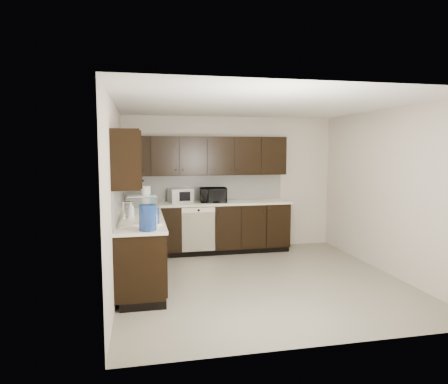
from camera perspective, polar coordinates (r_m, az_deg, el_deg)
The scene contains 20 objects.
floor at distance 5.95m, azimuth 5.22°, elevation -12.43°, with size 4.00×4.00×0.00m, color gray.
ceiling at distance 5.67m, azimuth 5.47°, elevation 12.27°, with size 4.00×4.00×0.00m, color white.
wall_back at distance 7.60m, azimuth 0.90°, elevation 1.28°, with size 4.00×0.02×2.50m, color beige.
wall_left at distance 5.44m, azimuth -15.24°, elevation -0.84°, with size 0.02×4.00×2.50m, color beige.
wall_right at distance 6.55m, azimuth 22.32°, elevation 0.05°, with size 0.02×4.00×2.50m, color beige.
wall_front at distance 3.83m, azimuth 14.21°, elevation -3.65°, with size 4.00×0.02×2.50m, color beige.
lower_cabinets at distance 6.69m, azimuth -5.90°, elevation -6.65°, with size 3.00×2.80×0.90m.
countertop at distance 6.60m, azimuth -5.96°, elevation -2.37°, with size 3.03×2.83×0.04m.
backsplash at distance 6.76m, azimuth -7.94°, elevation 0.03°, with size 3.00×2.80×0.48m.
upper_cabinets at distance 6.62m, azimuth -6.94°, elevation 5.03°, with size 3.00×2.80×0.70m.
dishwasher at distance 6.99m, azimuth -3.66°, elevation -4.97°, with size 0.58×0.04×0.78m.
sink at distance 5.47m, azimuth -11.80°, elevation -4.63°, with size 0.54×0.82×0.42m.
microwave at distance 7.20m, azimuth -1.55°, elevation -0.42°, with size 0.47×0.32×0.26m, color black.
soap_bottle_a at distance 5.00m, azimuth -9.85°, elevation -3.68°, with size 0.09×0.10×0.21m, color gray.
soap_bottle_b at distance 5.58m, azimuth -13.17°, elevation -2.53°, with size 0.10×0.10×0.25m, color gray.
toaster_oven at distance 7.20m, azimuth -6.25°, elevation -0.50°, with size 0.40×0.30×0.25m, color #B3B3B5.
storage_bin at distance 6.79m, azimuth -11.63°, elevation -1.28°, with size 0.46×0.34×0.18m, color white.
blue_pitcher at distance 4.75m, azimuth -10.84°, elevation -3.62°, with size 0.20×0.20×0.30m, color navy.
teal_tumbler at distance 6.79m, azimuth -10.42°, elevation -1.14°, with size 0.09×0.09×0.21m, color #0D8B94.
paper_towel_roll at distance 6.78m, azimuth -11.09°, elevation -0.61°, with size 0.15×0.15×0.34m, color white.
Camera 1 is at (-1.67, -5.39, 1.88)m, focal length 32.00 mm.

